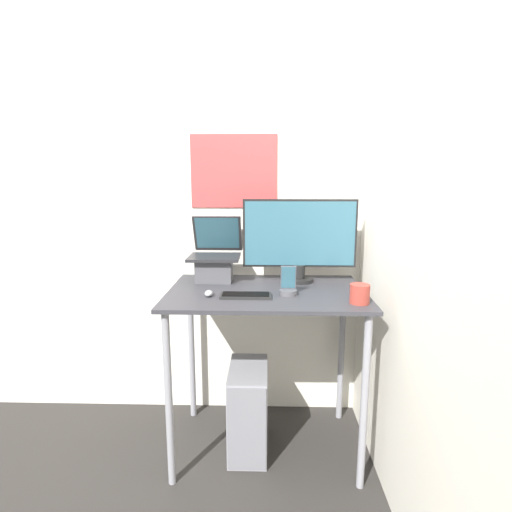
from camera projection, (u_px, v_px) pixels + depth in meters
The scene contains 11 objects.
ground_plane at pixel (266, 492), 1.90m from camera, with size 12.00×12.00×0.00m, color #2D2B28.
wall_back at pixel (267, 208), 2.41m from camera, with size 6.00×0.06×2.60m.
wall_side_right at pixel (410, 220), 1.64m from camera, with size 0.05×6.00×2.60m.
desk at pixel (267, 313), 2.09m from camera, with size 1.01×0.68×0.90m.
laptop at pixel (215, 262), 2.26m from camera, with size 0.28×0.33×0.36m.
monitor at pixel (300, 240), 2.20m from camera, with size 0.63×0.16×0.46m.
keyboard at pixel (246, 295), 1.94m from camera, with size 0.25×0.10×0.02m.
mouse at pixel (209, 293), 1.95m from camera, with size 0.04×0.06×0.03m.
cell_phone at pixel (289, 288), 1.98m from camera, with size 0.09×0.09×0.15m.
computer_tower at pixel (249, 409), 2.17m from camera, with size 0.20×0.37×0.48m.
mug at pixel (360, 294), 1.84m from camera, with size 0.09×0.09×0.09m.
Camera 1 is at (-0.00, -1.66, 1.46)m, focal length 28.00 mm.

